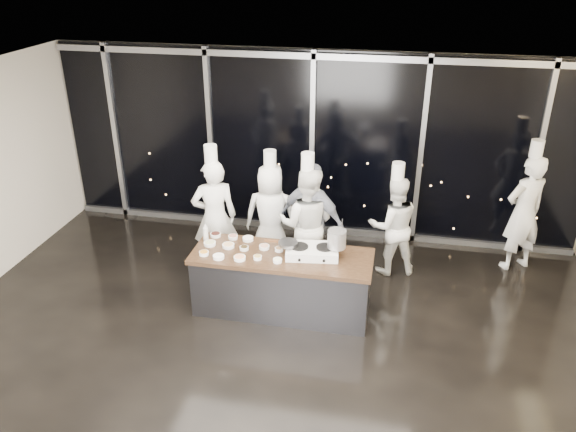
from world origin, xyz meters
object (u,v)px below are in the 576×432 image
(guest, at_px, (312,221))
(chef_right, at_px, (393,225))
(demo_counter, at_px, (282,282))
(chef_left, at_px, (271,215))
(frying_pan, at_px, (287,243))
(chef_far_left, at_px, (215,217))
(chef_side, at_px, (524,212))
(stove, at_px, (312,251))
(chef_center, at_px, (307,224))
(stock_pot, at_px, (337,239))

(guest, relative_size, chef_right, 1.01)
(demo_counter, bearing_deg, chef_left, 109.44)
(frying_pan, bearing_deg, chef_left, 105.11)
(chef_far_left, distance_m, guest, 1.48)
(frying_pan, height_order, chef_side, chef_side)
(stove, bearing_deg, chef_far_left, 146.73)
(demo_counter, distance_m, chef_center, 1.08)
(chef_far_left, height_order, chef_left, chef_far_left)
(chef_right, bearing_deg, demo_counter, 28.09)
(chef_left, xyz_separation_m, chef_side, (3.86, 0.65, 0.11))
(stock_pot, xyz_separation_m, guest, (-0.48, 0.94, -0.24))
(chef_left, relative_size, chef_center, 0.95)
(chef_left, relative_size, guest, 1.04)
(chef_far_left, distance_m, chef_side, 4.76)
(demo_counter, bearing_deg, stock_pot, 7.97)
(guest, bearing_deg, chef_side, -143.58)
(guest, height_order, chef_side, chef_side)
(stove, bearing_deg, chef_right, 43.97)
(demo_counter, height_order, stock_pot, stock_pot)
(frying_pan, height_order, guest, guest)
(chef_center, bearing_deg, guest, -133.41)
(stove, distance_m, chef_far_left, 1.81)
(stove, distance_m, stock_pot, 0.38)
(guest, relative_size, chef_side, 0.87)
(stock_pot, xyz_separation_m, chef_center, (-0.55, 0.87, -0.26))
(frying_pan, bearing_deg, demo_counter, -159.54)
(frying_pan, height_order, stock_pot, stock_pot)
(stove, distance_m, chef_left, 1.48)
(chef_right, bearing_deg, chef_center, 2.47)
(demo_counter, xyz_separation_m, stove, (0.40, 0.06, 0.51))
(stock_pot, relative_size, chef_side, 0.12)
(frying_pan, xyz_separation_m, stock_pot, (0.66, 0.07, 0.10))
(chef_far_left, bearing_deg, demo_counter, 121.59)
(stove, height_order, frying_pan, frying_pan)
(chef_center, relative_size, chef_side, 0.95)
(stove, bearing_deg, chef_center, 96.56)
(stove, xyz_separation_m, chef_far_left, (-1.63, 0.79, -0.02))
(chef_center, bearing_deg, demo_counter, 78.48)
(chef_right, bearing_deg, stock_pot, 44.91)
(chef_far_left, xyz_separation_m, chef_center, (1.40, 0.12, -0.04))
(chef_center, distance_m, guest, 0.10)
(guest, height_order, chef_right, guest)
(chef_center, xyz_separation_m, guest, (0.07, 0.07, 0.01))
(stove, height_order, chef_center, chef_center)
(stock_pot, relative_size, chef_left, 0.13)
(stove, bearing_deg, chef_side, 24.01)
(chef_far_left, bearing_deg, frying_pan, 124.11)
(frying_pan, xyz_separation_m, chef_far_left, (-1.29, 0.81, -0.11))
(chef_far_left, bearing_deg, stock_pot, 135.32)
(chef_center, xyz_separation_m, chef_side, (3.24, 0.94, 0.06))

